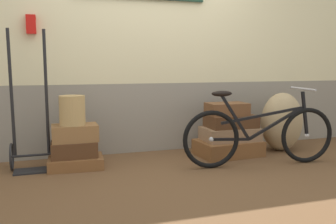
% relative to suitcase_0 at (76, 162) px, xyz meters
% --- Properties ---
extents(ground, '(9.68, 5.20, 0.06)m').
position_rel_suitcase_0_xyz_m(ground, '(1.00, -0.28, -0.09)').
color(ground, brown).
extents(station_building, '(7.68, 0.74, 2.65)m').
position_rel_suitcase_0_xyz_m(station_building, '(1.01, 0.57, 1.27)').
color(station_building, gray).
rests_on(station_building, ground).
extents(suitcase_0, '(0.58, 0.42, 0.11)m').
position_rel_suitcase_0_xyz_m(suitcase_0, '(0.00, 0.00, 0.00)').
color(suitcase_0, brown).
rests_on(suitcase_0, ground).
extents(suitcase_1, '(0.47, 0.30, 0.16)m').
position_rel_suitcase_0_xyz_m(suitcase_1, '(-0.01, 0.01, 0.14)').
color(suitcase_1, '#4C2D19').
rests_on(suitcase_1, suitcase_0).
extents(suitcase_2, '(0.46, 0.29, 0.17)m').
position_rel_suitcase_0_xyz_m(suitcase_2, '(0.00, 0.04, 0.31)').
color(suitcase_2, olive).
rests_on(suitcase_2, suitcase_1).
extents(suitcase_3, '(0.76, 0.54, 0.18)m').
position_rel_suitcase_0_xyz_m(suitcase_3, '(1.76, -0.01, 0.03)').
color(suitcase_3, brown).
rests_on(suitcase_3, ground).
extents(suitcase_4, '(0.66, 0.43, 0.15)m').
position_rel_suitcase_0_xyz_m(suitcase_4, '(1.79, 0.01, 0.20)').
color(suitcase_4, '#937051').
rests_on(suitcase_4, suitcase_3).
extents(suitcase_5, '(0.58, 0.39, 0.15)m').
position_rel_suitcase_0_xyz_m(suitcase_5, '(1.81, 0.02, 0.35)').
color(suitcase_5, '#4C2D19').
rests_on(suitcase_5, suitcase_4).
extents(suitcase_6, '(0.48, 0.32, 0.14)m').
position_rel_suitcase_0_xyz_m(suitcase_6, '(1.76, 0.05, 0.49)').
color(suitcase_6, brown).
rests_on(suitcase_6, suitcase_5).
extents(wicker_basket, '(0.26, 0.26, 0.30)m').
position_rel_suitcase_0_xyz_m(wicker_basket, '(-0.02, 0.02, 0.54)').
color(wicker_basket, tan).
rests_on(wicker_basket, suitcase_2).
extents(luggage_trolley, '(0.41, 0.36, 1.42)m').
position_rel_suitcase_0_xyz_m(luggage_trolley, '(-0.43, 0.08, 0.28)').
color(luggage_trolley, black).
rests_on(luggage_trolley, ground).
extents(burlap_sack, '(0.52, 0.45, 0.73)m').
position_rel_suitcase_0_xyz_m(burlap_sack, '(2.51, 0.01, 0.31)').
color(burlap_sack, tan).
rests_on(burlap_sack, ground).
extents(bicycle, '(1.69, 0.46, 0.82)m').
position_rel_suitcase_0_xyz_m(bicycle, '(1.87, -0.51, 0.27)').
color(bicycle, black).
rests_on(bicycle, ground).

